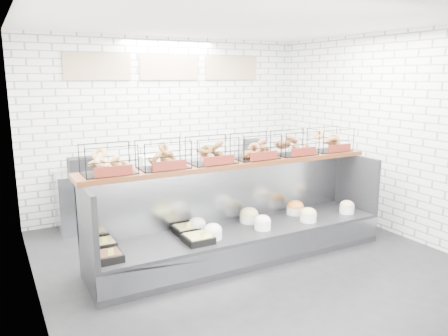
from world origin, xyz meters
TOP-DOWN VIEW (x-y plane):
  - ground at (0.00, 0.00)m, footprint 5.50×5.50m
  - room_shell at (0.00, 0.60)m, footprint 5.02×5.51m
  - display_case at (-0.00, 0.35)m, footprint 4.00×0.90m
  - bagel_shelf at (0.00, 0.52)m, footprint 4.10×0.50m
  - prep_counter at (-0.01, 2.43)m, footprint 4.00×0.60m

SIDE VIEW (x-z plane):
  - ground at x=0.00m, z-range 0.00..0.00m
  - display_case at x=0.00m, z-range -0.28..0.92m
  - prep_counter at x=-0.01m, z-range -0.13..1.07m
  - bagel_shelf at x=0.00m, z-range 1.19..1.59m
  - room_shell at x=0.00m, z-range 0.55..3.56m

